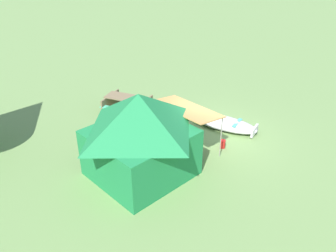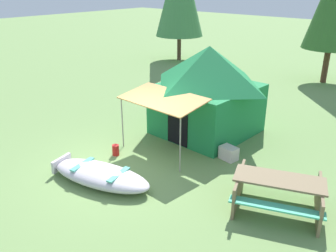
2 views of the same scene
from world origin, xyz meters
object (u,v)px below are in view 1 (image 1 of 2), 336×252
Objects in this scene: beached_rowboat at (224,123)px; fuel_can at (223,144)px; picnic_table at (127,103)px; cooler_box at (136,137)px; canvas_cabin_tent at (140,134)px.

beached_rowboat reaches higher than fuel_can.
cooler_box is at bearing 147.87° from picnic_table.
canvas_cabin_tent reaches higher than cooler_box.
canvas_cabin_tent is 4.46m from picnic_table.
canvas_cabin_tent is (0.07, 4.25, 1.22)m from beached_rowboat.
beached_rowboat is at bearing -118.20° from cooler_box.
beached_rowboat reaches higher than cooler_box.
canvas_cabin_tent is at bearing 146.21° from picnic_table.
picnic_table is 4.58m from fuel_can.
beached_rowboat is 0.68× the size of canvas_cabin_tent.
beached_rowboat is 4.43m from canvas_cabin_tent.
cooler_box is at bearing -35.82° from canvas_cabin_tent.
canvas_cabin_tent is 13.88× the size of fuel_can.
canvas_cabin_tent reaches higher than fuel_can.
cooler_box is at bearing 36.96° from fuel_can.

